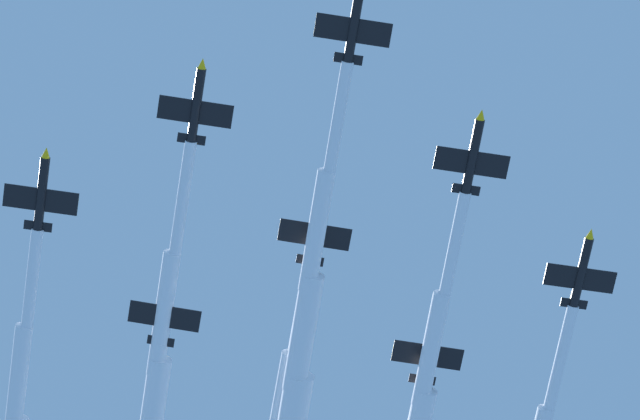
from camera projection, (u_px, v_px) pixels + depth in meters
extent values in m
cylinder|color=black|center=(354.00, 25.00, 171.82)|extent=(8.71, 4.58, 1.11)
cylinder|color=black|center=(347.00, 67.00, 173.39)|extent=(0.88, 1.00, 0.83)
ellipsoid|color=black|center=(357.00, 7.00, 171.61)|extent=(2.05, 1.46, 0.69)
cube|color=black|center=(353.00, 30.00, 171.95)|extent=(5.80, 8.78, 0.24)
cube|color=#EAB70C|center=(388.00, 35.00, 172.26)|extent=(2.39, 1.55, 0.11)
cube|color=#EAB70C|center=(318.00, 25.00, 171.78)|extent=(2.39, 1.55, 0.11)
cube|color=black|center=(348.00, 59.00, 173.07)|extent=(2.27, 3.38, 0.14)
cube|color=#EAB70C|center=(348.00, 57.00, 173.97)|extent=(1.34, 0.68, 1.90)
cylinder|color=white|center=(337.00, 125.00, 175.61)|extent=(14.04, 7.10, 1.42)
cylinder|color=white|center=(317.00, 231.00, 179.81)|extent=(14.32, 7.75, 2.12)
cylinder|color=white|center=(303.00, 333.00, 184.07)|extent=(14.60, 8.40, 2.83)
cylinder|color=black|center=(472.00, 158.00, 176.45)|extent=(8.73, 4.56, 1.13)
cone|color=#EAB70C|center=(481.00, 115.00, 174.78)|extent=(1.62, 1.50, 1.08)
cylinder|color=black|center=(464.00, 198.00, 178.02)|extent=(0.88, 1.02, 0.85)
ellipsoid|color=black|center=(475.00, 140.00, 176.23)|extent=(2.05, 1.46, 0.70)
cube|color=black|center=(472.00, 163.00, 176.58)|extent=(5.77, 8.79, 0.40)
cube|color=#EAB70C|center=(505.00, 167.00, 176.96)|extent=(2.39, 1.55, 0.12)
cube|color=#EAB70C|center=(438.00, 157.00, 176.33)|extent=(2.39, 1.55, 0.12)
cube|color=black|center=(466.00, 189.00, 177.70)|extent=(2.26, 3.38, 0.20)
cube|color=#EAB70C|center=(465.00, 187.00, 178.59)|extent=(1.36, 0.71, 1.90)
cylinder|color=white|center=(453.00, 251.00, 180.19)|extent=(13.79, 6.94, 1.44)
cylinder|color=white|center=(431.00, 349.00, 184.30)|extent=(14.07, 7.61, 2.16)
cylinder|color=black|center=(196.00, 107.00, 176.72)|extent=(8.74, 4.54, 1.14)
cone|color=#EAB70C|center=(202.00, 64.00, 175.05)|extent=(1.62, 1.50, 1.08)
cylinder|color=black|center=(190.00, 147.00, 178.29)|extent=(0.88, 1.02, 0.85)
ellipsoid|color=black|center=(199.00, 89.00, 176.50)|extent=(2.05, 1.46, 0.71)
cube|color=black|center=(195.00, 112.00, 176.85)|extent=(5.74, 8.79, 0.43)
cube|color=#EAB70C|center=(229.00, 117.00, 177.25)|extent=(2.39, 1.54, 0.12)
cube|color=#EAB70C|center=(161.00, 107.00, 176.58)|extent=(2.39, 1.54, 0.12)
cube|color=black|center=(191.00, 139.00, 177.97)|extent=(2.25, 3.38, 0.21)
cube|color=#EAB70C|center=(192.00, 137.00, 178.86)|extent=(1.36, 0.71, 1.90)
cylinder|color=white|center=(182.00, 206.00, 180.64)|extent=(15.02, 7.41, 1.45)
cylinder|color=white|center=(164.00, 314.00, 185.13)|extent=(15.30, 8.08, 2.17)
cylinder|color=white|center=(152.00, 417.00, 189.68)|extent=(15.58, 8.75, 2.89)
cylinder|color=black|center=(315.00, 230.00, 182.51)|extent=(8.74, 4.47, 1.12)
cone|color=#EAB70C|center=(323.00, 190.00, 180.84)|extent=(1.61, 1.48, 1.06)
cylinder|color=black|center=(309.00, 268.00, 184.07)|extent=(0.87, 1.00, 0.84)
ellipsoid|color=black|center=(318.00, 213.00, 182.29)|extent=(2.05, 1.44, 0.69)
cube|color=black|center=(315.00, 235.00, 182.64)|extent=(5.70, 8.80, 0.27)
cube|color=#EAB70C|center=(347.00, 240.00, 182.98)|extent=(2.39, 1.53, 0.11)
cube|color=#EAB70C|center=(282.00, 229.00, 182.43)|extent=(2.39, 1.53, 0.11)
cube|color=black|center=(310.00, 260.00, 183.75)|extent=(2.24, 3.38, 0.15)
cube|color=#EAB70C|center=(310.00, 257.00, 184.65)|extent=(1.35, 0.67, 1.90)
cylinder|color=white|center=(300.00, 315.00, 186.09)|extent=(12.86, 6.40, 1.42)
cylinder|color=white|center=(281.00, 402.00, 189.90)|extent=(13.14, 7.06, 2.13)
cylinder|color=black|center=(581.00, 274.00, 183.85)|extent=(8.75, 4.54, 1.15)
cone|color=#EAB70C|center=(591.00, 234.00, 182.18)|extent=(1.62, 1.51, 1.10)
cylinder|color=black|center=(572.00, 311.00, 185.43)|extent=(0.89, 1.03, 0.87)
ellipsoid|color=black|center=(584.00, 257.00, 183.64)|extent=(2.06, 1.47, 0.72)
cube|color=black|center=(580.00, 278.00, 183.99)|extent=(5.73, 8.79, 0.56)
cube|color=#EAB70C|center=(612.00, 283.00, 184.45)|extent=(2.39, 1.54, 0.14)
cube|color=#EAB70C|center=(548.00, 274.00, 183.66)|extent=(2.39, 1.54, 0.14)
cube|color=black|center=(574.00, 304.00, 185.10)|extent=(2.25, 3.38, 0.26)
cube|color=#EAB70C|center=(572.00, 300.00, 186.00)|extent=(1.37, 0.74, 1.90)
cylinder|color=white|center=(559.00, 365.00, 187.77)|extent=(14.95, 7.38, 1.47)
cylinder|color=black|center=(41.00, 195.00, 178.12)|extent=(8.74, 4.56, 1.15)
cone|color=#EAB70C|center=(46.00, 153.00, 176.45)|extent=(1.62, 1.51, 1.09)
cylinder|color=black|center=(37.00, 234.00, 179.69)|extent=(0.89, 1.03, 0.86)
ellipsoid|color=black|center=(44.00, 177.00, 177.90)|extent=(2.06, 1.47, 0.71)
cube|color=black|center=(41.00, 200.00, 178.25)|extent=(5.76, 8.79, 0.50)
cube|color=#EAB70C|center=(75.00, 204.00, 178.68)|extent=(2.39, 1.54, 0.13)
cube|color=#EAB70C|center=(7.00, 195.00, 177.95)|extent=(2.39, 1.54, 0.13)
cube|color=black|center=(38.00, 226.00, 179.37)|extent=(2.26, 3.38, 0.24)
cube|color=#EAB70C|center=(39.00, 223.00, 180.26)|extent=(1.37, 0.73, 1.90)
cylinder|color=white|center=(31.00, 285.00, 181.80)|extent=(13.44, 6.78, 1.46)
cylinder|color=white|center=(18.00, 379.00, 185.79)|extent=(13.72, 7.46, 2.19)
cylinder|color=black|center=(428.00, 351.00, 186.92)|extent=(8.75, 4.47, 1.13)
cone|color=#EAB70C|center=(437.00, 312.00, 185.25)|extent=(1.61, 1.48, 1.07)
cylinder|color=black|center=(421.00, 387.00, 188.49)|extent=(0.88, 1.01, 0.84)
ellipsoid|color=black|center=(431.00, 334.00, 186.70)|extent=(2.05, 1.44, 0.70)
cube|color=black|center=(427.00, 355.00, 187.05)|extent=(5.70, 8.80, 0.34)
cube|color=#EAB70C|center=(459.00, 360.00, 187.42)|extent=(2.39, 1.53, 0.12)
cube|color=#EAB70C|center=(396.00, 350.00, 186.81)|extent=(2.39, 1.53, 0.12)
cube|color=black|center=(422.00, 379.00, 188.17)|extent=(2.24, 3.38, 0.18)
cube|color=#EAB70C|center=(422.00, 376.00, 189.06)|extent=(1.36, 0.69, 1.90)
cylinder|color=black|center=(165.00, 312.00, 184.60)|extent=(8.75, 4.42, 1.10)
cone|color=#EAB70C|center=(171.00, 272.00, 182.93)|extent=(1.60, 1.46, 1.05)
cylinder|color=black|center=(160.00, 349.00, 186.16)|extent=(0.87, 0.99, 0.83)
ellipsoid|color=black|center=(168.00, 295.00, 184.38)|extent=(2.05, 1.42, 0.68)
cube|color=black|center=(165.00, 316.00, 184.73)|extent=(5.67, 8.80, 0.15)
cube|color=#EAB70C|center=(197.00, 321.00, 185.02)|extent=(2.39, 1.52, 0.10)
cube|color=#EAB70C|center=(132.00, 311.00, 184.56)|extent=(2.39, 1.52, 0.10)
cube|color=black|center=(161.00, 341.00, 185.84)|extent=(2.23, 3.38, 0.10)
cube|color=#EAB70C|center=(162.00, 338.00, 186.74)|extent=(1.34, 0.64, 1.90)
cylinder|color=white|center=(151.00, 402.00, 188.49)|extent=(14.91, 7.17, 1.40)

